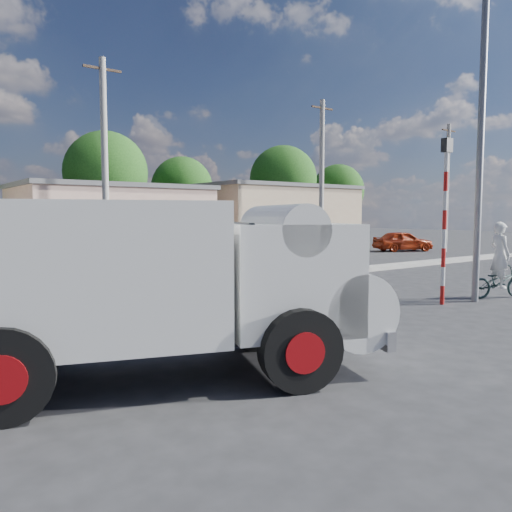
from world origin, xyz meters
TOP-DOWN VIEW (x-y plane):
  - ground_plane at (0.00, 0.00)m, footprint 120.00×120.00m
  - median at (0.00, 8.00)m, footprint 40.00×0.80m
  - truck at (-5.35, 0.49)m, footprint 6.61×4.22m
  - bicycle at (5.40, 1.11)m, footprint 1.86×1.28m
  - cyclist at (5.40, 1.11)m, footprint 0.69×0.81m
  - car_cream at (8.55, 18.17)m, footprint 3.93×1.94m
  - car_red at (18.45, 14.07)m, footprint 4.15×2.89m
  - traffic_pole at (3.20, 1.50)m, footprint 0.28×0.18m
  - streetlight at (4.14, 1.20)m, footprint 2.34×0.22m
  - building_row at (1.10, 22.00)m, footprint 37.80×7.30m
  - tree_row at (7.45, 28.53)m, footprint 51.24×7.43m
  - utility_poles at (3.25, 12.00)m, footprint 35.40×0.24m

SIDE VIEW (x-z plane):
  - ground_plane at x=0.00m, z-range 0.00..0.00m
  - median at x=0.00m, z-range 0.00..0.16m
  - bicycle at x=5.40m, z-range 0.00..0.92m
  - car_cream at x=8.55m, z-range 0.00..1.24m
  - car_red at x=18.45m, z-range 0.00..1.31m
  - cyclist at x=5.40m, z-range 0.00..1.88m
  - truck at x=-5.35m, z-range 0.14..2.71m
  - building_row at x=1.10m, z-range -0.09..4.35m
  - traffic_pole at x=3.20m, z-range 0.41..4.77m
  - utility_poles at x=3.25m, z-range 0.07..8.07m
  - tree_row at x=7.45m, z-range 0.75..9.17m
  - streetlight at x=4.14m, z-range 0.46..9.46m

